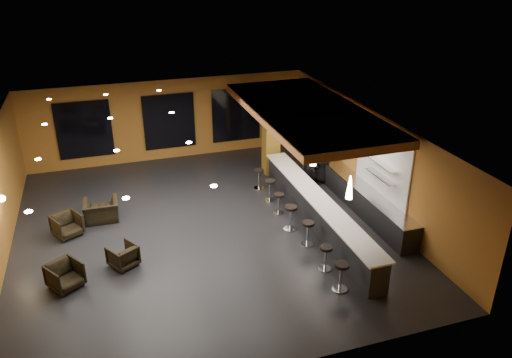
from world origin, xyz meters
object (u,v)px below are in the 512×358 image
object	(u,v)px
staff_b	(317,163)
prep_counter	(363,199)
armchair_c	(67,225)
armchair_d	(101,210)
pendant_2	(286,131)
bar_stool_0	(341,273)
bar_counter	(317,212)
armchair_b	(123,256)
bar_stool_6	(259,176)
bar_stool_3	(291,215)
bar_stool_2	(308,230)
column	(271,133)
bar_stool_5	(270,188)
bar_stool_1	(326,255)
staff_a	(309,170)
bar_stool_4	(279,201)
staff_c	(322,163)
pendant_0	(350,187)
armchair_a	(65,275)
pendant_1	(314,155)

from	to	relation	value
staff_b	prep_counter	bearing A→B (deg)	-75.75
armchair_c	armchair_d	xyz separation A→B (m)	(1.10, 0.70, -0.00)
pendant_2	staff_b	distance (m)	2.08
armchair_c	bar_stool_0	xyz separation A→B (m)	(7.10, -5.30, 0.17)
bar_counter	armchair_b	bearing A→B (deg)	-176.52
bar_counter	bar_stool_6	xyz separation A→B (m)	(-0.94, 3.32, 0.00)
bar_counter	bar_stool_3	size ratio (longest dim) A/B	9.29
armchair_b	bar_stool_2	size ratio (longest dim) A/B	0.93
armchair_b	bar_stool_3	distance (m)	5.45
column	bar_stool_5	size ratio (longest dim) A/B	4.30
armchair_c	bar_stool_1	bearing A→B (deg)	-59.17
bar_counter	bar_stool_6	world-z (taller)	bar_counter
staff_a	bar_stool_4	distance (m)	2.11
bar_stool_0	prep_counter	bearing A→B (deg)	53.93
staff_c	armchair_b	distance (m)	8.68
column	bar_stool_5	xyz separation A→B (m)	(-0.88, -2.38, -1.23)
pendant_0	column	bearing A→B (deg)	90.00
bar_stool_4	bar_stool_6	distance (m)	2.12
armchair_a	prep_counter	bearing A→B (deg)	-25.10
pendant_1	bar_stool_2	world-z (taller)	pendant_1
column	staff_c	bearing A→B (deg)	-43.96
staff_c	bar_stool_3	size ratio (longest dim) A/B	1.94
pendant_0	armchair_c	distance (m)	9.07
bar_counter	armchair_c	xyz separation A→B (m)	(-7.93, 1.92, -0.12)
bar_counter	bar_stool_3	world-z (taller)	bar_counter
pendant_1	bar_stool_6	distance (m)	3.50
pendant_2	armchair_b	world-z (taller)	pendant_2
staff_a	pendant_0	bearing A→B (deg)	-97.23
bar_counter	column	bearing A→B (deg)	90.00
bar_stool_6	bar_stool_4	bearing A→B (deg)	-89.26
armchair_a	bar_stool_1	world-z (taller)	bar_stool_1
armchair_c	armchair_d	size ratio (longest dim) A/B	0.72
bar_stool_2	bar_stool_4	size ratio (longest dim) A/B	1.07
pendant_1	armchair_c	bearing A→B (deg)	169.88
staff_a	armchair_a	size ratio (longest dim) A/B	2.20
pendant_0	bar_stool_6	bearing A→B (deg)	100.00
bar_counter	pendant_2	distance (m)	3.52
bar_stool_2	staff_b	bearing A→B (deg)	62.24
bar_stool_0	armchair_b	bearing A→B (deg)	151.54
pendant_1	bar_stool_4	bearing A→B (deg)	142.44
column	bar_stool_1	size ratio (longest dim) A/B	4.58
bar_counter	bar_stool_4	distance (m)	1.51
staff_a	bar_stool_4	size ratio (longest dim) A/B	2.41
bar_counter	staff_a	xyz separation A→B (m)	(0.76, 2.43, 0.41)
staff_b	armchair_c	world-z (taller)	staff_b
bar_counter	bar_stool_5	size ratio (longest dim) A/B	9.82
bar_stool_6	staff_b	bearing A→B (deg)	-4.80
armchair_d	staff_b	bearing A→B (deg)	-174.84
bar_stool_5	bar_stool_6	size ratio (longest dim) A/B	1.04
column	bar_stool_4	bearing A→B (deg)	-104.99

